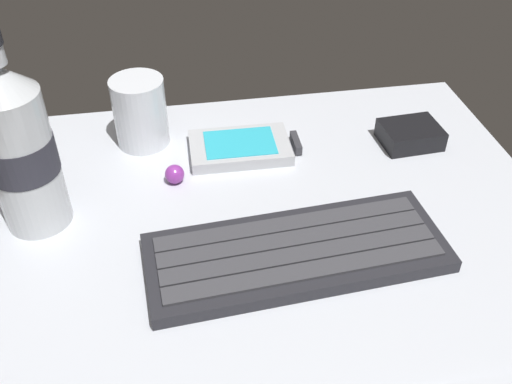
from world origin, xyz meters
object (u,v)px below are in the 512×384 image
(water_bottle, at_px, (19,149))
(charger_block, at_px, (410,135))
(handheld_device, at_px, (245,147))
(juice_cup, at_px, (141,115))
(keyboard, at_px, (296,252))
(trackball_mouse, at_px, (175,174))

(water_bottle, xyz_separation_m, charger_block, (0.43, 0.07, -0.08))
(handheld_device, distance_m, juice_cup, 0.13)
(keyboard, xyz_separation_m, water_bottle, (-0.25, 0.10, 0.08))
(juice_cup, relative_size, trackball_mouse, 3.86)
(handheld_device, xyz_separation_m, juice_cup, (-0.12, 0.04, 0.03))
(keyboard, height_order, handheld_device, keyboard)
(keyboard, distance_m, water_bottle, 0.28)
(charger_block, bearing_deg, handheld_device, 175.84)
(juice_cup, relative_size, charger_block, 1.21)
(handheld_device, relative_size, trackball_mouse, 5.87)
(handheld_device, xyz_separation_m, charger_block, (0.20, -0.01, 0.00))
(handheld_device, height_order, trackball_mouse, trackball_mouse)
(juice_cup, distance_m, trackball_mouse, 0.10)
(keyboard, bearing_deg, juice_cup, 121.72)
(water_bottle, bearing_deg, charger_block, 9.17)
(water_bottle, bearing_deg, keyboard, -21.83)
(handheld_device, bearing_deg, charger_block, -4.16)
(handheld_device, height_order, charger_block, charger_block)
(juice_cup, height_order, trackball_mouse, juice_cup)
(charger_block, distance_m, trackball_mouse, 0.29)
(water_bottle, height_order, trackball_mouse, water_bottle)
(handheld_device, relative_size, water_bottle, 0.62)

